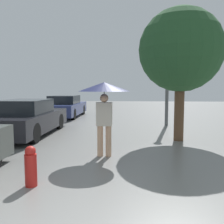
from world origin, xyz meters
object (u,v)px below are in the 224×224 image
Objects in this scene: street_lamp at (167,69)px; fire_hydrant at (31,166)px; parked_car_middle at (28,118)px; pedestrian at (104,94)px; parked_car_farthest at (65,107)px; tree at (181,51)px.

fire_hydrant is (-3.38, -7.34, -2.18)m from street_lamp.
pedestrian is at bearing -40.97° from parked_car_middle.
parked_car_middle is at bearing -88.89° from parked_car_farthest.
street_lamp is at bearing 65.28° from fire_hydrant.
tree is 5.94× the size of fire_hydrant.
parked_car_middle reaches higher than fire_hydrant.
tree reaches higher than fire_hydrant.
pedestrian is 5.91m from street_lamp.
tree reaches higher than pedestrian.
parked_car_farthest is (-3.15, 8.36, -0.96)m from pedestrian.
parked_car_farthest is 8.60m from tree.
parked_car_farthest is 6.53m from street_lamp.
tree is (5.26, -0.60, 2.27)m from parked_car_middle.
street_lamp is at bearing -28.87° from parked_car_farthest.
fire_hydrant is at bearing -66.97° from parked_car_middle.
pedestrian is at bearing -137.33° from tree.
parked_car_farthest is 6.20× the size of fire_hydrant.
fire_hydrant is at bearing -114.72° from street_lamp.
street_lamp reaches higher than tree.
pedestrian is 3.29m from tree.
tree is at bearing 42.67° from pedestrian.
pedestrian reaches higher than parked_car_middle.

